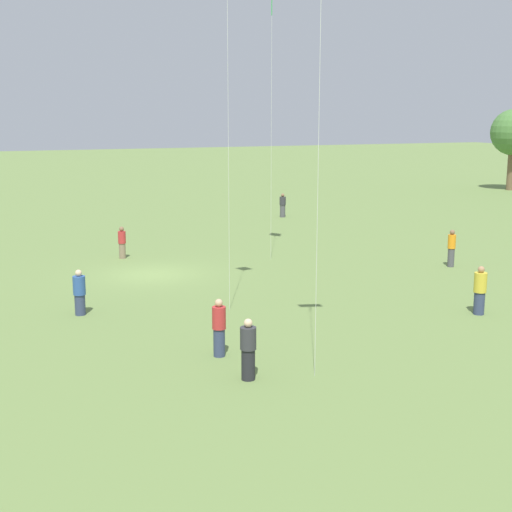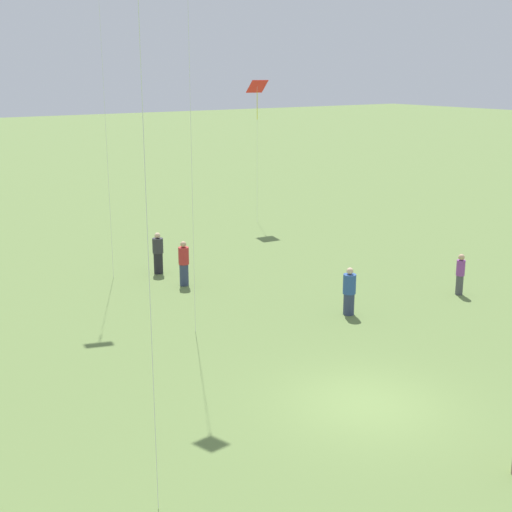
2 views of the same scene
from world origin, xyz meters
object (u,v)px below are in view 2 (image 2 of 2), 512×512
(person_3, at_px, (184,264))
(person_6, at_px, (349,292))
(person_7, at_px, (158,253))
(person_0, at_px, (460,274))
(kite_5, at_px, (257,91))

(person_3, relative_size, person_6, 1.06)
(person_7, bearing_deg, person_3, -160.30)
(person_3, bearing_deg, person_7, 10.47)
(person_3, distance_m, person_6, 7.00)
(person_0, distance_m, person_6, 5.03)
(person_0, height_order, kite_5, kite_5)
(person_0, xyz_separation_m, kite_5, (15.30, -1.16, 6.38))
(person_7, height_order, kite_5, kite_5)
(person_7, bearing_deg, person_6, -141.39)
(person_0, bearing_deg, person_7, 52.09)
(person_6, height_order, kite_5, kite_5)
(person_7, bearing_deg, person_0, -119.94)
(person_3, distance_m, person_7, 2.14)
(person_0, xyz_separation_m, person_7, (9.06, 8.12, 0.05))
(person_3, bearing_deg, kite_5, -38.76)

